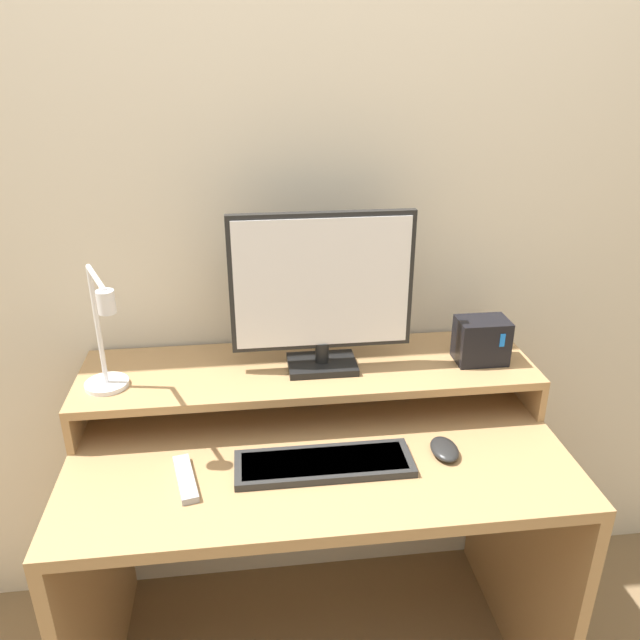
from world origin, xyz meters
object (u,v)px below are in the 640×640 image
(router_dock, at_px, (481,340))
(remote_control, at_px, (185,479))
(mouse, at_px, (444,449))
(desk_lamp, at_px, (104,347))
(monitor, at_px, (322,290))
(keyboard, at_px, (324,463))

(router_dock, xyz_separation_m, remote_control, (-0.77, -0.27, -0.17))
(router_dock, height_order, mouse, router_dock)
(desk_lamp, height_order, mouse, desk_lamp)
(router_dock, xyz_separation_m, mouse, (-0.16, -0.24, -0.16))
(desk_lamp, relative_size, mouse, 3.22)
(mouse, bearing_deg, monitor, 135.96)
(mouse, distance_m, remote_control, 0.61)
(desk_lamp, bearing_deg, keyboard, -20.63)
(router_dock, distance_m, keyboard, 0.55)
(remote_control, bearing_deg, router_dock, 19.26)
(keyboard, relative_size, remote_control, 2.47)
(router_dock, bearing_deg, keyboard, -150.74)
(router_dock, distance_m, remote_control, 0.84)
(desk_lamp, distance_m, router_dock, 0.96)
(monitor, relative_size, router_dock, 3.44)
(keyboard, bearing_deg, remote_control, -177.45)
(monitor, height_order, desk_lamp, monitor)
(keyboard, height_order, remote_control, keyboard)
(monitor, xyz_separation_m, desk_lamp, (-0.53, -0.08, -0.09))
(monitor, bearing_deg, router_dock, -2.04)
(desk_lamp, height_order, remote_control, desk_lamp)
(desk_lamp, distance_m, mouse, 0.84)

